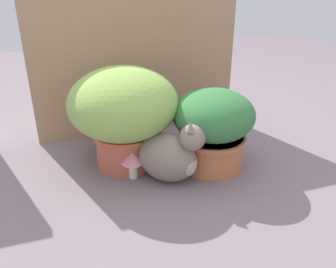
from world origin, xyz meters
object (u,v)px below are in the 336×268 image
Objects in this scene: grass_planter at (124,110)px; cat at (171,156)px; leafy_planter at (213,126)px; mushroom_ornament_pink at (133,159)px; mushroom_ornament_red at (138,157)px.

cat is (0.15, -0.20, -0.15)m from grass_planter.
grass_planter is 0.41m from leafy_planter.
mushroom_ornament_pink is 1.26× the size of mushroom_ornament_red.
cat is 2.54× the size of mushroom_ornament_pink.
cat is 0.17m from mushroom_ornament_red.
grass_planter is at bearing 126.91° from cat.
cat is at bearing -46.15° from mushroom_ornament_red.
leafy_planter reaches higher than cat.
grass_planter is 3.78× the size of mushroom_ornament_pink.
leafy_planter is 0.39m from mushroom_ornament_pink.
grass_planter reaches higher than leafy_planter.
cat reaches higher than mushroom_ornament_red.
mushroom_ornament_pink is at bearing -128.67° from mushroom_ornament_red.
mushroom_ornament_pink is at bearing -88.72° from grass_planter.
mushroom_ornament_red is (0.04, 0.04, -0.02)m from mushroom_ornament_pink.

